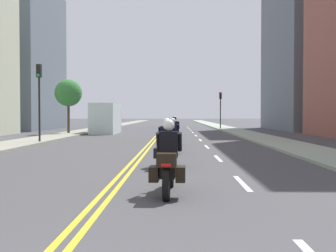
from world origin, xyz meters
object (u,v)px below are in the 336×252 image
motorcycle_2 (173,139)px  traffic_light_far (220,104)px  motorcycle_1 (166,148)px  street_tree_1 (68,93)px  traffic_light_near (39,89)px  motorcycle_3 (174,134)px  motorcycle_0 (168,165)px  parked_truck (106,120)px

motorcycle_2 → traffic_light_far: 30.99m
motorcycle_1 → motorcycle_2: bearing=90.9°
motorcycle_2 → street_tree_1: (-9.53, 18.21, 3.06)m
traffic_light_near → motorcycle_2: bearing=-38.0°
motorcycle_1 → traffic_light_near: size_ratio=0.47×
motorcycle_3 → traffic_light_near: bearing=172.4°
motorcycle_0 → motorcycle_2: size_ratio=1.10×
parked_truck → motorcycle_3: bearing=-67.3°
motorcycle_3 → street_tree_1: (-9.57, 13.37, 3.02)m
street_tree_1 → motorcycle_1: bearing=-67.9°
motorcycle_1 → traffic_light_far: bearing=84.0°
motorcycle_0 → street_tree_1: bearing=111.4°
motorcycle_0 → parked_truck: parked_truck is taller
traffic_light_near → street_tree_1: bearing=96.2°
traffic_light_far → parked_truck: (-11.92, -10.06, -1.81)m
motorcycle_1 → street_tree_1: size_ratio=0.46×
motorcycle_1 → motorcycle_3: bearing=91.7°
motorcycle_0 → motorcycle_3: 14.47m
motorcycle_0 → motorcycle_3: bearing=92.2°
motorcycle_1 → motorcycle_2: size_ratio=1.09×
motorcycle_3 → traffic_light_far: bearing=81.4°
motorcycle_3 → street_tree_1: 16.72m
traffic_light_near → parked_truck: 14.15m
traffic_light_near → motorcycle_3: bearing=-11.0°
motorcycle_2 → traffic_light_far: traffic_light_far is taller
traffic_light_far → street_tree_1: (-15.00, -12.19, 0.62)m
traffic_light_far → parked_truck: bearing=-139.8°
motorcycle_0 → traffic_light_near: size_ratio=0.47×
motorcycle_2 → street_tree_1: street_tree_1 is taller
motorcycle_1 → parked_truck: parked_truck is taller
motorcycle_1 → street_tree_1: street_tree_1 is taller
motorcycle_3 → motorcycle_0: bearing=-86.9°
motorcycle_1 → motorcycle_2: 4.82m
motorcycle_2 → street_tree_1: 20.78m
motorcycle_0 → street_tree_1: size_ratio=0.46×
parked_truck → traffic_light_near: bearing=-97.4°
motorcycle_1 → traffic_light_near: (-8.07, 11.28, 2.68)m
motorcycle_3 → traffic_light_near: 8.86m
motorcycle_1 → street_tree_1: (-9.34, 23.03, 3.05)m
motorcycle_2 → traffic_light_far: size_ratio=0.47×
traffic_light_far → motorcycle_2: bearing=-100.2°
motorcycle_3 → traffic_light_far: (5.42, 25.57, 2.40)m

